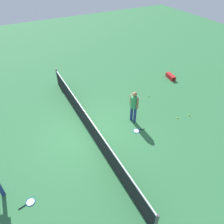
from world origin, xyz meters
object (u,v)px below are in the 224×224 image
player_near_side (134,104)px  tennis_ball_near_player (189,115)px  tennis_ball_baseline (149,96)px  equipment_bag (171,77)px  tennis_racket_far_player (30,202)px  tennis_racket_near_player (137,131)px  tennis_ball_midcourt (178,118)px  tennis_ball_by_net (134,100)px

player_near_side → tennis_ball_near_player: size_ratio=25.76×
tennis_ball_near_player → tennis_ball_baseline: size_ratio=1.00×
equipment_bag → tennis_ball_baseline: bearing=112.7°
tennis_racket_far_player → equipment_bag: 10.91m
player_near_side → tennis_racket_near_player: player_near_side is taller
tennis_ball_midcourt → equipment_bag: bearing=-35.1°
equipment_bag → tennis_ball_by_net: bearing=105.9°
equipment_bag → player_near_side: bearing=118.6°
tennis_racket_far_player → tennis_ball_near_player: (1.00, -8.28, 0.02)m
tennis_ball_near_player → equipment_bag: 3.85m
equipment_bag → tennis_racket_far_player: bearing=114.2°
tennis_ball_baseline → tennis_racket_near_player: bearing=134.1°
tennis_ball_by_net → tennis_ball_midcourt: bearing=-154.4°
player_near_side → tennis_racket_far_player: 5.91m
tennis_ball_by_net → tennis_racket_near_player: bearing=151.0°
tennis_racket_near_player → equipment_bag: size_ratio=0.72×
tennis_racket_near_player → tennis_ball_midcourt: tennis_ball_midcourt is taller
player_near_side → tennis_ball_baseline: 2.60m
tennis_racket_far_player → player_near_side: bearing=-69.6°
player_near_side → tennis_ball_midcourt: (-0.92, -2.12, -0.98)m
tennis_racket_far_player → tennis_ball_midcourt: size_ratio=9.17×
player_near_side → tennis_ball_near_player: (-1.03, -2.81, -0.98)m
equipment_bag → tennis_ball_near_player: bearing=154.3°
tennis_racket_far_player → tennis_ball_by_net: size_ratio=9.17×
tennis_ball_near_player → tennis_ball_by_net: (2.48, 1.82, 0.00)m
tennis_ball_midcourt → tennis_ball_baseline: 2.31m
tennis_racket_far_player → equipment_bag: size_ratio=0.73×
tennis_racket_near_player → tennis_ball_midcourt: size_ratio=9.12×
player_near_side → tennis_ball_baseline: bearing=-54.8°
tennis_ball_by_net → tennis_racket_far_player: bearing=118.3°
player_near_side → tennis_ball_midcourt: bearing=-113.3°
player_near_side → tennis_ball_by_net: size_ratio=25.76×
tennis_ball_by_net → player_near_side: bearing=145.6°
tennis_racket_near_player → tennis_racket_far_player: size_ratio=0.99×
tennis_ball_midcourt → tennis_ball_baseline: bearing=3.8°
tennis_ball_midcourt → tennis_ball_baseline: size_ratio=1.00×
tennis_racket_far_player → tennis_ball_midcourt: tennis_ball_midcourt is taller
tennis_ball_near_player → tennis_ball_midcourt: size_ratio=1.00×
tennis_ball_by_net → tennis_ball_midcourt: 2.62m
tennis_ball_midcourt → player_near_side: bearing=66.7°
tennis_ball_by_net → tennis_ball_baseline: bearing=-93.5°
tennis_ball_baseline → equipment_bag: bearing=-67.3°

